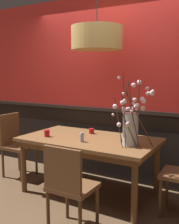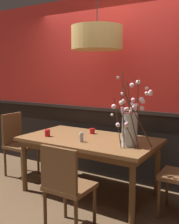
{
  "view_description": "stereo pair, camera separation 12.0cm",
  "coord_description": "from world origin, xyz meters",
  "px_view_note": "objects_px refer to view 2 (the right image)",
  "views": [
    {
      "loc": [
        1.75,
        -3.02,
        1.58
      ],
      "look_at": [
        0.0,
        0.0,
        1.09
      ],
      "focal_mm": 44.28,
      "sensor_mm": 36.0,
      "label": 1
    },
    {
      "loc": [
        1.85,
        -2.96,
        1.58
      ],
      "look_at": [
        0.0,
        0.0,
        1.09
      ],
      "focal_mm": 44.28,
      "sensor_mm": 36.0,
      "label": 2
    }
  ],
  "objects_px": {
    "condiment_bottle": "(81,137)",
    "pendant_lamp": "(97,38)",
    "chair_near_side_right": "(66,183)",
    "chair_far_side_right": "(133,142)",
    "chair_head_west_end": "(18,141)",
    "dining_table": "(90,144)",
    "vase_with_blossoms": "(130,126)",
    "candle_holder_nearer_center": "(92,131)",
    "candle_holder_nearer_edge": "(47,133)"
  },
  "relations": [
    {
      "from": "chair_near_side_right",
      "to": "condiment_bottle",
      "type": "relative_size",
      "value": 7.57
    },
    {
      "from": "chair_far_side_right",
      "to": "chair_near_side_right",
      "type": "xyz_separation_m",
      "value": [
        0.08,
        -1.83,
        -0.01
      ]
    },
    {
      "from": "chair_head_west_end",
      "to": "chair_far_side_right",
      "type": "bearing_deg",
      "value": 31.15
    },
    {
      "from": "chair_near_side_right",
      "to": "candle_holder_nearer_edge",
      "type": "bearing_deg",
      "value": 139.72
    },
    {
      "from": "dining_table",
      "to": "chair_near_side_right",
      "type": "xyz_separation_m",
      "value": [
        0.3,
        -0.91,
        -0.15
      ]
    },
    {
      "from": "pendant_lamp",
      "to": "condiment_bottle",
      "type": "bearing_deg",
      "value": -97.13
    },
    {
      "from": "chair_far_side_right",
      "to": "chair_head_west_end",
      "type": "distance_m",
      "value": 1.79
    },
    {
      "from": "chair_far_side_right",
      "to": "chair_near_side_right",
      "type": "bearing_deg",
      "value": -87.49
    },
    {
      "from": "vase_with_blossoms",
      "to": "candle_holder_nearer_center",
      "type": "distance_m",
      "value": 0.8
    },
    {
      "from": "candle_holder_nearer_center",
      "to": "candle_holder_nearer_edge",
      "type": "height_order",
      "value": "candle_holder_nearer_edge"
    },
    {
      "from": "chair_head_west_end",
      "to": "condiment_bottle",
      "type": "relative_size",
      "value": 8.06
    },
    {
      "from": "candle_holder_nearer_edge",
      "to": "pendant_lamp",
      "type": "height_order",
      "value": "pendant_lamp"
    },
    {
      "from": "dining_table",
      "to": "vase_with_blossoms",
      "type": "xyz_separation_m",
      "value": [
        0.6,
        -0.08,
        0.31
      ]
    },
    {
      "from": "chair_near_side_right",
      "to": "candle_holder_nearer_edge",
      "type": "distance_m",
      "value": 1.12
    },
    {
      "from": "chair_near_side_right",
      "to": "candle_holder_nearer_edge",
      "type": "height_order",
      "value": "chair_near_side_right"
    },
    {
      "from": "dining_table",
      "to": "candle_holder_nearer_edge",
      "type": "relative_size",
      "value": 19.2
    },
    {
      "from": "dining_table",
      "to": "candle_holder_nearer_center",
      "type": "relative_size",
      "value": 22.68
    },
    {
      "from": "dining_table",
      "to": "vase_with_blossoms",
      "type": "relative_size",
      "value": 2.04
    },
    {
      "from": "chair_near_side_right",
      "to": "condiment_bottle",
      "type": "distance_m",
      "value": 0.8
    },
    {
      "from": "chair_head_west_end",
      "to": "chair_near_side_right",
      "type": "bearing_deg",
      "value": -29.24
    },
    {
      "from": "chair_far_side_right",
      "to": "candle_holder_nearer_center",
      "type": "xyz_separation_m",
      "value": [
        -0.33,
        -0.67,
        0.25
      ]
    },
    {
      "from": "vase_with_blossoms",
      "to": "candle_holder_nearer_center",
      "type": "height_order",
      "value": "vase_with_blossoms"
    },
    {
      "from": "chair_head_west_end",
      "to": "candle_holder_nearer_center",
      "type": "distance_m",
      "value": 1.26
    },
    {
      "from": "candle_holder_nearer_center",
      "to": "pendant_lamp",
      "type": "distance_m",
      "value": 1.25
    },
    {
      "from": "dining_table",
      "to": "chair_near_side_right",
      "type": "bearing_deg",
      "value": -71.83
    },
    {
      "from": "chair_near_side_right",
      "to": "vase_with_blossoms",
      "type": "bearing_deg",
      "value": 70.24
    },
    {
      "from": "vase_with_blossoms",
      "to": "candle_holder_nearer_edge",
      "type": "relative_size",
      "value": 9.41
    },
    {
      "from": "chair_near_side_right",
      "to": "vase_with_blossoms",
      "type": "distance_m",
      "value": 0.99
    },
    {
      "from": "vase_with_blossoms",
      "to": "condiment_bottle",
      "type": "relative_size",
      "value": 7.17
    },
    {
      "from": "candle_holder_nearer_center",
      "to": "pendant_lamp",
      "type": "height_order",
      "value": "pendant_lamp"
    },
    {
      "from": "condiment_bottle",
      "to": "pendant_lamp",
      "type": "xyz_separation_m",
      "value": [
        0.04,
        0.3,
        1.21
      ]
    },
    {
      "from": "dining_table",
      "to": "candle_holder_nearer_edge",
      "type": "bearing_deg",
      "value": -157.98
    },
    {
      "from": "vase_with_blossoms",
      "to": "condiment_bottle",
      "type": "bearing_deg",
      "value": -166.87
    },
    {
      "from": "dining_table",
      "to": "chair_far_side_right",
      "type": "bearing_deg",
      "value": 76.52
    },
    {
      "from": "candle_holder_nearer_center",
      "to": "pendant_lamp",
      "type": "relative_size",
      "value": 0.09
    },
    {
      "from": "chair_far_side_right",
      "to": "condiment_bottle",
      "type": "relative_size",
      "value": 7.95
    },
    {
      "from": "condiment_bottle",
      "to": "chair_head_west_end",
      "type": "bearing_deg",
      "value": 171.09
    },
    {
      "from": "vase_with_blossoms",
      "to": "pendant_lamp",
      "type": "relative_size",
      "value": 1.03
    },
    {
      "from": "vase_with_blossoms",
      "to": "pendant_lamp",
      "type": "bearing_deg",
      "value": 162.67
    },
    {
      "from": "chair_head_west_end",
      "to": "chair_near_side_right",
      "type": "distance_m",
      "value": 1.85
    },
    {
      "from": "chair_near_side_right",
      "to": "pendant_lamp",
      "type": "height_order",
      "value": "pendant_lamp"
    },
    {
      "from": "chair_near_side_right",
      "to": "condiment_bottle",
      "type": "xyz_separation_m",
      "value": [
        -0.28,
        0.69,
        0.29
      ]
    },
    {
      "from": "chair_near_side_right",
      "to": "chair_far_side_right",
      "type": "bearing_deg",
      "value": 92.51
    },
    {
      "from": "dining_table",
      "to": "chair_far_side_right",
      "type": "height_order",
      "value": "chair_far_side_right"
    },
    {
      "from": "chair_far_side_right",
      "to": "pendant_lamp",
      "type": "xyz_separation_m",
      "value": [
        -0.16,
        -0.83,
        1.48
      ]
    },
    {
      "from": "chair_head_west_end",
      "to": "condiment_bottle",
      "type": "bearing_deg",
      "value": -8.91
    },
    {
      "from": "condiment_bottle",
      "to": "pendant_lamp",
      "type": "bearing_deg",
      "value": 82.87
    },
    {
      "from": "dining_table",
      "to": "chair_head_west_end",
      "type": "height_order",
      "value": "chair_head_west_end"
    },
    {
      "from": "chair_far_side_right",
      "to": "candle_holder_nearer_edge",
      "type": "distance_m",
      "value": 1.38
    },
    {
      "from": "chair_far_side_right",
      "to": "vase_with_blossoms",
      "type": "xyz_separation_m",
      "value": [
        0.38,
        -1.0,
        0.45
      ]
    }
  ]
}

